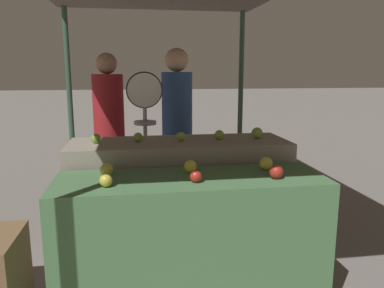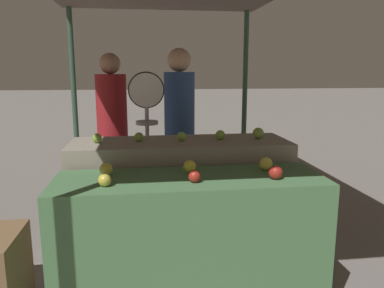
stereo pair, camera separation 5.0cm
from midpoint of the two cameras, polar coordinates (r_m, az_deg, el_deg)
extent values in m
cylinder|color=#33513D|center=(5.31, -18.39, 6.64)|extent=(0.07, 0.07, 2.34)
cylinder|color=#33513D|center=(5.44, 7.15, 7.21)|extent=(0.07, 0.07, 2.34)
cube|color=#4C7A4C|center=(2.47, -0.71, -15.02)|extent=(1.66, 0.55, 0.89)
cube|color=gray|center=(3.00, -2.36, -9.00)|extent=(1.66, 0.55, 1.00)
sphere|color=gold|center=(2.18, -13.65, -5.44)|extent=(0.07, 0.07, 0.07)
sphere|color=#AD281E|center=(2.20, -0.06, -4.96)|extent=(0.07, 0.07, 0.07)
sphere|color=#AD281E|center=(2.32, 12.10, -4.18)|extent=(0.08, 0.08, 0.08)
sphere|color=gold|center=(2.39, -13.49, -3.86)|extent=(0.08, 0.08, 0.08)
sphere|color=gold|center=(2.40, -0.84, -3.46)|extent=(0.08, 0.08, 0.08)
sphere|color=yellow|center=(2.52, 10.66, -2.93)|extent=(0.09, 0.09, 0.09)
sphere|color=#7AA338|center=(2.86, -14.91, 0.81)|extent=(0.07, 0.07, 0.07)
sphere|color=#7AA338|center=(2.85, -8.71, 1.03)|extent=(0.07, 0.07, 0.07)
sphere|color=#84AD3D|center=(2.85, -2.20, 1.14)|extent=(0.07, 0.07, 0.07)
sphere|color=#84AD3D|center=(2.91, 3.70, 1.39)|extent=(0.08, 0.08, 0.08)
sphere|color=#8EB247|center=(2.99, 9.41, 1.66)|extent=(0.09, 0.09, 0.09)
cylinder|color=#99999E|center=(3.47, -7.43, -2.91)|extent=(0.04, 0.04, 1.39)
cylinder|color=black|center=(3.37, -7.71, 8.15)|extent=(0.32, 0.01, 0.32)
cylinder|color=silver|center=(3.35, -7.70, 8.14)|extent=(0.30, 0.02, 0.30)
cylinder|color=#99999E|center=(3.37, -7.61, 4.41)|extent=(0.01, 0.01, 0.14)
cylinder|color=#99999E|center=(3.38, -7.58, 3.23)|extent=(0.20, 0.20, 0.03)
cube|color=#2D2D38|center=(3.89, -2.58, -5.73)|extent=(0.25, 0.17, 0.81)
cylinder|color=#2D4C84|center=(3.74, -2.68, 5.49)|extent=(0.35, 0.35, 0.71)
sphere|color=tan|center=(3.73, -2.75, 12.68)|extent=(0.23, 0.23, 0.23)
cube|color=#2D2D38|center=(4.34, -12.53, -4.29)|extent=(0.27, 0.19, 0.80)
cylinder|color=maroon|center=(4.21, -12.95, 5.59)|extent=(0.39, 0.39, 0.70)
sphere|color=tan|center=(4.19, -13.23, 11.87)|extent=(0.23, 0.23, 0.23)
camera|label=1|loc=(0.03, -90.56, -0.11)|focal=35.00mm
camera|label=2|loc=(0.03, 89.44, 0.11)|focal=35.00mm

